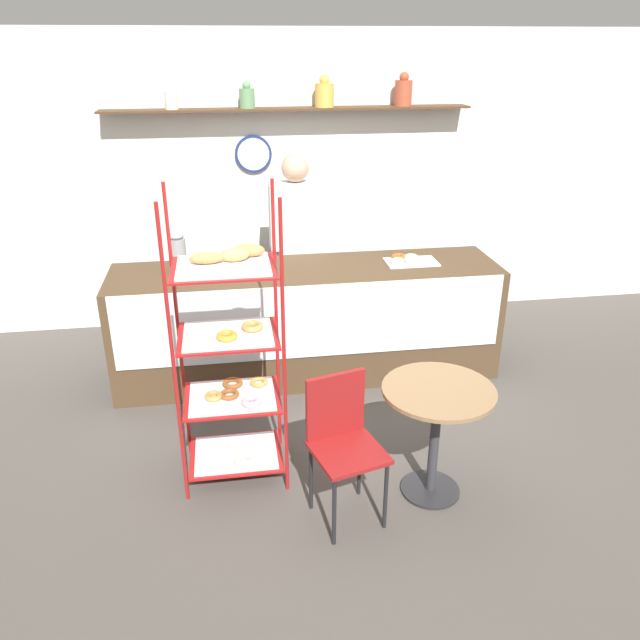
# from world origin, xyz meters

# --- Properties ---
(ground_plane) EXTENTS (14.00, 14.00, 0.00)m
(ground_plane) POSITION_xyz_m (0.00, 0.00, 0.00)
(ground_plane) COLOR #4C4742
(back_wall) EXTENTS (10.00, 0.30, 2.70)m
(back_wall) POSITION_xyz_m (0.00, 2.31, 1.37)
(back_wall) COLOR white
(back_wall) RESTS_ON ground_plane
(display_counter) EXTENTS (3.11, 0.75, 0.93)m
(display_counter) POSITION_xyz_m (0.00, 1.07, 0.47)
(display_counter) COLOR #4C3823
(display_counter) RESTS_ON ground_plane
(pastry_rack) EXTENTS (0.64, 0.50, 1.86)m
(pastry_rack) POSITION_xyz_m (-0.63, -0.18, 0.83)
(pastry_rack) COLOR #A51919
(pastry_rack) RESTS_ON ground_plane
(person_worker) EXTENTS (0.45, 0.24, 1.74)m
(person_worker) POSITION_xyz_m (-0.02, 1.60, 0.96)
(person_worker) COLOR #282833
(person_worker) RESTS_ON ground_plane
(cafe_table) EXTENTS (0.67, 0.67, 0.74)m
(cafe_table) POSITION_xyz_m (0.55, -0.59, 0.55)
(cafe_table) COLOR #262628
(cafe_table) RESTS_ON ground_plane
(cafe_chair) EXTENTS (0.47, 0.47, 0.88)m
(cafe_chair) POSITION_xyz_m (-0.03, -0.66, 0.54)
(cafe_chair) COLOR black
(cafe_chair) RESTS_ON ground_plane
(coffee_carafe) EXTENTS (0.13, 0.13, 0.33)m
(coffee_carafe) POSITION_xyz_m (-1.00, 1.12, 1.09)
(coffee_carafe) COLOR gray
(coffee_carafe) RESTS_ON display_counter
(donut_tray_counter) EXTENTS (0.42, 0.26, 0.05)m
(donut_tray_counter) POSITION_xyz_m (0.83, 1.10, 0.95)
(donut_tray_counter) COLOR silver
(donut_tray_counter) RESTS_ON display_counter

